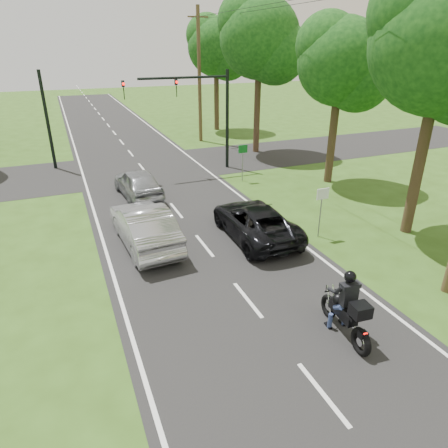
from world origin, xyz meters
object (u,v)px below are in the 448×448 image
at_px(silver_sedan, 144,226).
at_px(traffic_signal, 199,103).
at_px(sign_white, 322,201).
at_px(sign_green, 243,154).
at_px(motorcycle_rider, 347,311).
at_px(dark_suv, 255,221).
at_px(utility_pole_far, 199,76).
at_px(silver_suv, 138,183).

xyz_separation_m(silver_sedan, traffic_signal, (5.48, 9.00, 3.30)).
bearing_deg(sign_white, sign_green, 88.57).
relative_size(motorcycle_rider, dark_suv, 0.47).
bearing_deg(sign_white, utility_pole_far, 85.49).
bearing_deg(dark_suv, motorcycle_rider, 86.87).
height_order(silver_sedan, utility_pole_far, utility_pole_far).
relative_size(traffic_signal, utility_pole_far, 0.64).
bearing_deg(motorcycle_rider, silver_sedan, 122.84).
relative_size(traffic_signal, sign_white, 3.00).
bearing_deg(motorcycle_rider, utility_pole_far, 85.16).
xyz_separation_m(traffic_signal, sign_white, (1.36, -11.02, -2.54)).
height_order(traffic_signal, sign_white, traffic_signal).
height_order(motorcycle_rider, sign_white, sign_white).
height_order(dark_suv, traffic_signal, traffic_signal).
xyz_separation_m(motorcycle_rider, dark_suv, (0.48, 6.51, -0.08)).
xyz_separation_m(dark_suv, silver_sedan, (-4.37, 1.00, 0.12)).
height_order(motorcycle_rider, utility_pole_far, utility_pole_far).
xyz_separation_m(motorcycle_rider, utility_pole_far, (4.45, 24.51, 4.29)).
bearing_deg(utility_pole_far, dark_suv, -102.43).
bearing_deg(sign_white, traffic_signal, 97.05).
height_order(dark_suv, utility_pole_far, utility_pole_far).
distance_m(motorcycle_rider, sign_green, 13.88).
xyz_separation_m(dark_suv, sign_green, (2.67, 6.98, 0.89)).
relative_size(silver_suv, sign_green, 2.06).
relative_size(silver_sedan, sign_white, 2.35).
xyz_separation_m(motorcycle_rider, sign_green, (3.15, 13.49, 0.81)).
relative_size(dark_suv, sign_green, 2.36).
height_order(dark_suv, silver_suv, silver_suv).
bearing_deg(traffic_signal, silver_suv, -143.76).
bearing_deg(motorcycle_rider, silver_suv, 108.41).
bearing_deg(silver_sedan, traffic_signal, -124.78).
relative_size(dark_suv, traffic_signal, 0.79).
bearing_deg(utility_pole_far, silver_suv, -123.28).
bearing_deg(sign_white, motorcycle_rider, -118.22).
bearing_deg(traffic_signal, utility_pole_far, 70.32).
xyz_separation_m(dark_suv, silver_suv, (-3.50, 6.62, 0.05)).
bearing_deg(dark_suv, sign_green, -109.86).
xyz_separation_m(motorcycle_rider, traffic_signal, (1.58, 16.51, 3.35)).
bearing_deg(traffic_signal, motorcycle_rider, -95.48).
xyz_separation_m(utility_pole_far, sign_white, (-1.50, -19.02, -3.49)).
distance_m(motorcycle_rider, dark_suv, 6.53).
bearing_deg(sign_green, silver_suv, -176.66).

